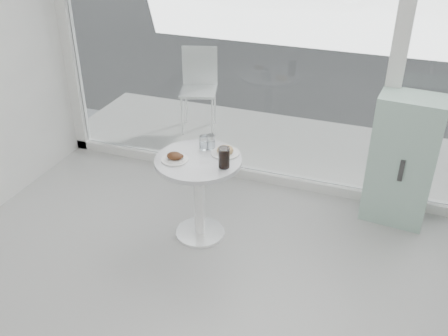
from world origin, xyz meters
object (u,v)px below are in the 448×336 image
at_px(main_table, 199,182).
at_px(plate_donut, 225,151).
at_px(water_tumbler_b, 211,143).
at_px(patio_chair, 199,83).
at_px(cola_glass, 224,158).
at_px(plate_fritter, 175,157).
at_px(water_tumbler_a, 204,143).
at_px(mint_cabinet, 402,160).

bearing_deg(main_table, plate_donut, 42.13).
height_order(plate_donut, water_tumbler_b, water_tumbler_b).
relative_size(patio_chair, plate_donut, 4.14).
relative_size(main_table, cola_glass, 4.48).
xyz_separation_m(plate_fritter, plate_donut, (0.34, 0.25, -0.01)).
bearing_deg(main_table, patio_chair, 112.43).
relative_size(water_tumbler_a, cola_glass, 0.72).
height_order(mint_cabinet, plate_fritter, mint_cabinet).
distance_m(plate_donut, water_tumbler_b, 0.16).
relative_size(patio_chair, water_tumbler_b, 7.78).
distance_m(mint_cabinet, water_tumbler_b, 1.71).
relative_size(plate_donut, water_tumbler_b, 1.88).
bearing_deg(water_tumbler_b, mint_cabinet, 23.41).
bearing_deg(cola_glass, main_table, 167.35).
xyz_separation_m(mint_cabinet, cola_glass, (-1.34, -0.93, 0.25)).
height_order(patio_chair, cola_glass, patio_chair).
distance_m(patio_chair, cola_glass, 2.35).
bearing_deg(mint_cabinet, plate_fritter, -145.90).
xyz_separation_m(water_tumbler_a, water_tumbler_b, (0.05, 0.03, 0.00)).
bearing_deg(mint_cabinet, water_tumbler_a, -151.08).
height_order(water_tumbler_a, water_tumbler_b, water_tumbler_b).
distance_m(mint_cabinet, plate_fritter, 2.01).
bearing_deg(water_tumbler_a, cola_glass, -40.85).
distance_m(main_table, plate_fritter, 0.31).
distance_m(plate_fritter, cola_glass, 0.42).
xyz_separation_m(mint_cabinet, patio_chair, (-2.42, 1.14, 0.01)).
distance_m(patio_chair, plate_donut, 2.12).
bearing_deg(mint_cabinet, main_table, -145.83).
bearing_deg(plate_fritter, cola_glass, 4.48).
height_order(patio_chair, water_tumbler_b, patio_chair).
distance_m(plate_donut, water_tumbler_a, 0.20).
bearing_deg(plate_donut, cola_glass, -72.13).
bearing_deg(water_tumbler_b, patio_chair, 115.47).
bearing_deg(patio_chair, plate_donut, -77.46).
height_order(mint_cabinet, water_tumbler_a, mint_cabinet).
relative_size(main_table, plate_donut, 3.22).
bearing_deg(plate_fritter, mint_cabinet, 28.82).
bearing_deg(cola_glass, mint_cabinet, 34.80).
bearing_deg(plate_fritter, plate_donut, 36.02).
height_order(mint_cabinet, cola_glass, mint_cabinet).
bearing_deg(water_tumbler_a, plate_donut, -3.71).
relative_size(plate_fritter, water_tumbler_a, 1.79).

